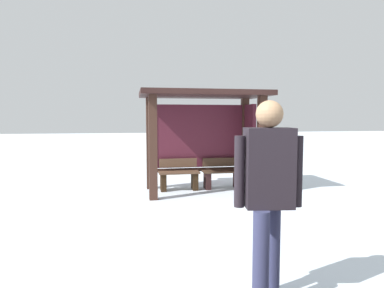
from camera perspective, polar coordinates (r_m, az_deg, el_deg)
ground_plane at (r=7.52m, az=1.94°, el=-8.16°), size 60.00×60.00×0.00m
bus_shelter at (r=7.50m, az=2.31°, el=4.21°), size 2.77×1.55×2.23m
bench_left_inside at (r=7.63m, az=-2.26°, el=-5.60°), size 0.93×0.36×0.71m
bench_center_inside at (r=7.84m, az=5.21°, el=-5.37°), size 0.93×0.36×0.70m
person_walking at (r=2.99m, az=12.97°, el=-7.00°), size 0.61×0.41×1.80m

